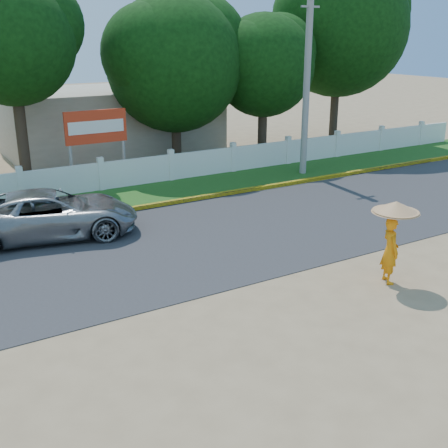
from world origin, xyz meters
name	(u,v)px	position (x,y,z in m)	size (l,w,h in m)	color
ground	(269,302)	(0.00, 0.00, 0.00)	(120.00, 120.00, 0.00)	#9E8460
road	(180,242)	(0.00, 4.50, 0.01)	(60.00, 7.00, 0.02)	#38383A
grass_verge	(115,199)	(0.00, 9.75, 0.01)	(60.00, 3.50, 0.03)	#2D601E
curb	(133,209)	(0.00, 8.05, 0.08)	(40.00, 0.18, 0.16)	yellow
fence	(101,177)	(0.00, 11.20, 0.55)	(40.00, 0.10, 1.10)	silver
building_near	(111,121)	(3.00, 18.00, 1.60)	(10.00, 6.00, 3.20)	#B7AD99
utility_pole	(307,84)	(8.42, 9.34, 3.80)	(0.28, 0.28, 7.60)	gray
vehicle	(50,214)	(-3.06, 6.93, 0.71)	(2.36, 5.11, 1.42)	gray
monk_with_parasol	(393,230)	(3.16, -0.57, 1.34)	(1.13, 1.13, 2.05)	orange
billboard	(96,131)	(0.30, 12.30, 2.14)	(2.50, 0.13, 2.95)	gray
tree_row	(129,49)	(2.59, 14.08, 5.14)	(35.28, 7.15, 9.66)	#473828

